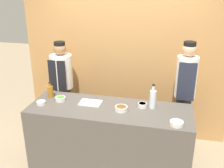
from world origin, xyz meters
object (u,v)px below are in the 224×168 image
(sauce_bowl_white, at_px, (41,103))
(bottle_clear, at_px, (153,99))
(sauce_bowl_brown, at_px, (121,108))
(bottle_amber, at_px, (50,91))
(sauce_bowl_green, at_px, (60,99))
(cutting_board, at_px, (91,103))
(sauce_bowl_red, at_px, (177,123))
(chef_right, at_px, (185,93))
(chef_left, at_px, (62,87))
(sauce_bowl_purple, at_px, (142,105))

(sauce_bowl_white, height_order, bottle_clear, bottle_clear)
(sauce_bowl_brown, relative_size, bottle_amber, 0.72)
(sauce_bowl_green, xyz_separation_m, sauce_bowl_white, (-0.21, -0.17, -0.01))
(sauce_bowl_brown, distance_m, cutting_board, 0.46)
(sauce_bowl_red, bearing_deg, chef_right, 83.25)
(bottle_clear, distance_m, chef_left, 1.62)
(chef_left, bearing_deg, sauce_bowl_purple, -23.04)
(sauce_bowl_red, xyz_separation_m, sauce_bowl_white, (-1.76, 0.15, -0.00))
(sauce_bowl_green, bearing_deg, sauce_bowl_purple, 3.16)
(sauce_bowl_brown, xyz_separation_m, chef_left, (-1.13, 0.75, -0.10))
(sauce_bowl_red, distance_m, chef_right, 0.97)
(sauce_bowl_purple, relative_size, bottle_amber, 0.52)
(sauce_bowl_brown, xyz_separation_m, chef_right, (0.80, 0.75, -0.03))
(bottle_amber, bearing_deg, sauce_bowl_red, -13.05)
(cutting_board, bearing_deg, sauce_bowl_green, -178.82)
(bottle_clear, bearing_deg, chef_left, 159.00)
(sauce_bowl_white, height_order, cutting_board, sauce_bowl_white)
(sauce_bowl_green, distance_m, cutting_board, 0.43)
(sauce_bowl_green, distance_m, sauce_bowl_white, 0.26)
(chef_left, bearing_deg, sauce_bowl_green, -68.62)
(cutting_board, relative_size, chef_right, 0.17)
(chef_right, bearing_deg, sauce_bowl_green, -158.86)
(cutting_board, bearing_deg, sauce_bowl_red, -16.08)
(bottle_clear, bearing_deg, chef_right, 53.77)
(sauce_bowl_brown, relative_size, chef_right, 0.09)
(sauce_bowl_white, height_order, chef_right, chef_right)
(sauce_bowl_brown, bearing_deg, sauce_bowl_green, 173.44)
(cutting_board, relative_size, bottle_amber, 1.29)
(chef_left, bearing_deg, sauce_bowl_red, -28.00)
(chef_left, xyz_separation_m, chef_right, (1.92, -0.00, 0.07))
(cutting_board, bearing_deg, sauce_bowl_white, -164.59)
(sauce_bowl_red, xyz_separation_m, chef_left, (-1.81, 0.96, -0.09))
(bottle_amber, xyz_separation_m, bottle_clear, (1.44, -0.02, 0.04))
(chef_left, height_order, chef_right, chef_right)
(sauce_bowl_green, xyz_separation_m, chef_left, (-0.25, 0.65, -0.10))
(sauce_bowl_purple, xyz_separation_m, sauce_bowl_green, (-1.12, -0.06, 0.00))
(sauce_bowl_purple, bearing_deg, sauce_bowl_brown, -146.87)
(sauce_bowl_red, xyz_separation_m, chef_right, (0.11, 0.96, -0.02))
(sauce_bowl_purple, distance_m, bottle_clear, 0.16)
(sauce_bowl_red, distance_m, cutting_board, 1.17)
(sauce_bowl_purple, relative_size, sauce_bowl_green, 0.85)
(sauce_bowl_white, bearing_deg, cutting_board, 15.41)
(sauce_bowl_brown, relative_size, cutting_board, 0.55)
(sauce_bowl_green, height_order, sauce_bowl_brown, same)
(sauce_bowl_white, relative_size, bottle_clear, 0.36)
(sauce_bowl_white, relative_size, chef_right, 0.07)
(sauce_bowl_purple, bearing_deg, chef_right, 46.69)
(bottle_clear, bearing_deg, sauce_bowl_brown, -155.73)
(sauce_bowl_green, relative_size, sauce_bowl_red, 0.89)
(sauce_bowl_white, bearing_deg, sauce_bowl_green, 38.95)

